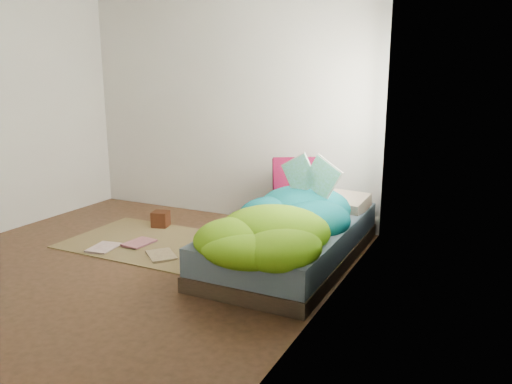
% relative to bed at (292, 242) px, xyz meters
% --- Properties ---
extents(ground, '(3.50, 3.50, 0.00)m').
position_rel_bed_xyz_m(ground, '(-1.22, -0.72, -0.17)').
color(ground, '#3A2716').
rests_on(ground, ground).
extents(room_walls, '(3.54, 3.54, 2.62)m').
position_rel_bed_xyz_m(room_walls, '(-1.21, -0.71, 1.46)').
color(room_walls, silver).
rests_on(room_walls, ground).
extents(bed, '(1.00, 2.00, 0.34)m').
position_rel_bed_xyz_m(bed, '(0.00, 0.00, 0.00)').
color(bed, '#322A1B').
rests_on(bed, ground).
extents(duvet, '(0.96, 1.84, 0.34)m').
position_rel_bed_xyz_m(duvet, '(0.00, -0.22, 0.34)').
color(duvet, '#075773').
rests_on(duvet, bed).
extents(rug, '(1.60, 1.10, 0.01)m').
position_rel_bed_xyz_m(rug, '(-1.37, -0.17, -0.16)').
color(rug, brown).
rests_on(rug, ground).
extents(pillow_floral, '(0.58, 0.40, 0.12)m').
position_rel_bed_xyz_m(pillow_floral, '(0.21, 0.64, 0.23)').
color(pillow_floral, silver).
rests_on(pillow_floral, bed).
extents(pillow_magenta, '(0.45, 0.33, 0.44)m').
position_rel_bed_xyz_m(pillow_magenta, '(-0.26, 0.71, 0.39)').
color(pillow_magenta, '#47041F').
rests_on(pillow_magenta, bed).
extents(open_book, '(0.48, 0.19, 0.29)m').
position_rel_bed_xyz_m(open_book, '(0.09, 0.18, 0.66)').
color(open_book, '#2C893B').
rests_on(open_book, duvet).
extents(wooden_box, '(0.20, 0.20, 0.16)m').
position_rel_bed_xyz_m(wooden_box, '(-1.61, 0.28, -0.07)').
color(wooden_box, black).
rests_on(wooden_box, rug).
extents(floor_book_a, '(0.26, 0.33, 0.02)m').
position_rel_bed_xyz_m(floor_book_a, '(-1.76, -0.55, -0.15)').
color(floor_book_a, white).
rests_on(floor_book_a, rug).
extents(floor_book_b, '(0.24, 0.30, 0.03)m').
position_rel_bed_xyz_m(floor_book_b, '(-1.54, -0.28, -0.14)').
color(floor_book_b, '#C87382').
rests_on(floor_book_b, rug).
extents(floor_book_c, '(0.37, 0.36, 0.02)m').
position_rel_bed_xyz_m(floor_book_c, '(-1.12, -0.55, -0.14)').
color(floor_book_c, tan).
rests_on(floor_book_c, rug).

